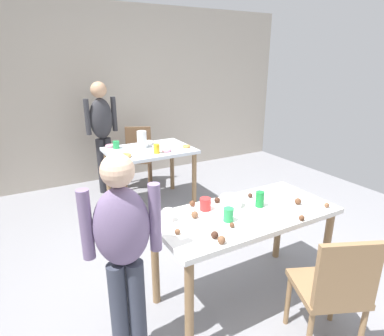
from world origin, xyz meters
name	(u,v)px	position (x,y,z in m)	size (l,w,h in m)	color
ground_plane	(220,294)	(0.00, 0.00, 0.00)	(6.40, 6.40, 0.00)	gray
wall_back	(102,96)	(0.00, 3.20, 1.30)	(6.40, 0.10, 2.60)	#BCB2A3
dining_table_near	(245,224)	(0.15, -0.09, 0.65)	(1.38, 0.66, 0.75)	white
dining_table_far	(150,157)	(0.20, 1.91, 0.64)	(1.06, 0.76, 0.75)	silver
chair_near_table	(334,287)	(0.30, -0.78, 0.50)	(0.53, 0.53, 0.87)	olive
chair_far_table	(138,153)	(0.31, 2.64, 0.50)	(0.54, 0.54, 0.87)	brown
person_girl_near	(123,247)	(-0.82, -0.18, 0.81)	(0.45, 0.28, 1.37)	#383D4C
person_adult_far	(102,128)	(-0.19, 2.62, 0.93)	(0.46, 0.25, 1.55)	#28282D
mixing_bowl	(231,201)	(0.11, 0.05, 0.79)	(0.17, 0.17, 0.08)	white
soda_can	(260,199)	(0.30, -0.06, 0.81)	(0.07, 0.07, 0.12)	#198438
fork_near	(290,197)	(0.64, -0.06, 0.75)	(0.17, 0.02, 0.01)	silver
cup_near_0	(205,204)	(-0.09, 0.09, 0.80)	(0.08, 0.08, 0.09)	red
cup_near_1	(168,215)	(-0.42, 0.07, 0.80)	(0.07, 0.07, 0.09)	white
cup_near_2	(228,215)	(-0.05, -0.14, 0.80)	(0.07, 0.07, 0.10)	green
cake_ball_0	(298,201)	(0.59, -0.18, 0.78)	(0.05, 0.05, 0.05)	brown
cake_ball_1	(238,196)	(0.24, 0.14, 0.77)	(0.04, 0.04, 0.04)	brown
cake_ball_2	(222,240)	(-0.26, -0.36, 0.78)	(0.05, 0.05, 0.05)	brown
cake_ball_3	(217,200)	(0.05, 0.15, 0.77)	(0.05, 0.05, 0.05)	#3D2319
cake_ball_4	(208,200)	(-0.01, 0.18, 0.78)	(0.05, 0.05, 0.05)	#3D2319
cake_ball_5	(302,218)	(0.41, -0.39, 0.77)	(0.04, 0.04, 0.04)	brown
cake_ball_6	(215,235)	(-0.26, -0.29, 0.77)	(0.05, 0.05, 0.05)	#3D2319
cake_ball_7	(192,203)	(-0.15, 0.20, 0.77)	(0.05, 0.05, 0.05)	brown
cake_ball_8	(327,205)	(0.74, -0.33, 0.77)	(0.04, 0.04, 0.04)	brown
cake_ball_9	(195,215)	(-0.23, 0.02, 0.78)	(0.05, 0.05, 0.05)	brown
cake_ball_10	(250,195)	(0.35, 0.10, 0.77)	(0.04, 0.04, 0.04)	#3D2319
cake_ball_11	(177,232)	(-0.44, -0.13, 0.77)	(0.04, 0.04, 0.04)	brown
cake_ball_12	(232,225)	(-0.08, -0.23, 0.77)	(0.04, 0.04, 0.04)	brown
pitcher_far	(142,139)	(0.15, 2.01, 0.86)	(0.12, 0.12, 0.22)	white
cup_far_0	(116,145)	(-0.15, 2.14, 0.80)	(0.08, 0.08, 0.09)	green
cup_far_1	(157,149)	(0.20, 1.68, 0.81)	(0.07, 0.07, 0.11)	yellow
donut_far_0	(166,150)	(0.34, 1.70, 0.77)	(0.12, 0.12, 0.04)	pink
donut_far_1	(110,146)	(-0.21, 2.24, 0.77)	(0.12, 0.12, 0.03)	pink
donut_far_2	(126,155)	(-0.17, 1.72, 0.77)	(0.13, 0.13, 0.04)	gold
donut_far_3	(148,142)	(0.29, 2.16, 0.77)	(0.14, 0.14, 0.04)	white
donut_far_4	(156,146)	(0.31, 1.97, 0.77)	(0.10, 0.10, 0.03)	white
donut_far_5	(186,146)	(0.64, 1.74, 0.77)	(0.10, 0.10, 0.03)	gold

